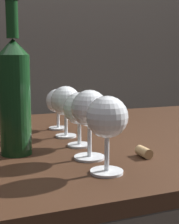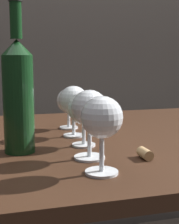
# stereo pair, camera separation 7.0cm
# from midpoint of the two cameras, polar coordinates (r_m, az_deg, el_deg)

# --- Properties ---
(dining_table) EXTENTS (1.43, 0.84, 0.78)m
(dining_table) POSITION_cam_midpoint_polar(r_m,az_deg,el_deg) (0.96, 4.32, -9.63)
(dining_table) COLOR #382114
(dining_table) RESTS_ON ground_plane
(wine_glass_cabernet) EXTENTS (0.08, 0.08, 0.14)m
(wine_glass_cabernet) POSITION_cam_midpoint_polar(r_m,az_deg,el_deg) (0.61, 5.43, -1.31)
(wine_glass_cabernet) COLOR white
(wine_glass_cabernet) RESTS_ON dining_table
(wine_glass_merlot) EXTENTS (0.08, 0.08, 0.15)m
(wine_glass_merlot) POSITION_cam_midpoint_polar(r_m,az_deg,el_deg) (0.70, 2.86, 0.21)
(wine_glass_merlot) COLOR white
(wine_glass_merlot) RESTS_ON dining_table
(wine_glass_chardonnay) EXTENTS (0.08, 0.08, 0.13)m
(wine_glass_chardonnay) POSITION_cam_midpoint_polar(r_m,az_deg,el_deg) (0.80, 1.48, 0.37)
(wine_glass_chardonnay) COLOR white
(wine_glass_chardonnay) RESTS_ON dining_table
(wine_glass_pinot) EXTENTS (0.08, 0.08, 0.14)m
(wine_glass_pinot) POSITION_cam_midpoint_polar(r_m,az_deg,el_deg) (0.91, -0.54, 1.83)
(wine_glass_pinot) COLOR white
(wine_glass_pinot) RESTS_ON dining_table
(wine_glass_white) EXTENTS (0.07, 0.07, 0.12)m
(wine_glass_white) POSITION_cam_midpoint_polar(r_m,az_deg,el_deg) (1.01, -1.63, 1.83)
(wine_glass_white) COLOR white
(wine_glass_white) RESTS_ON dining_table
(wine_bottle) EXTENTS (0.07, 0.07, 0.34)m
(wine_bottle) POSITION_cam_midpoint_polar(r_m,az_deg,el_deg) (0.76, -9.49, 3.20)
(wine_bottle) COLOR #143819
(wine_bottle) RESTS_ON dining_table
(cork) EXTENTS (0.02, 0.04, 0.02)m
(cork) POSITION_cam_midpoint_polar(r_m,az_deg,el_deg) (0.73, 12.18, -6.98)
(cork) COLOR tan
(cork) RESTS_ON dining_table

